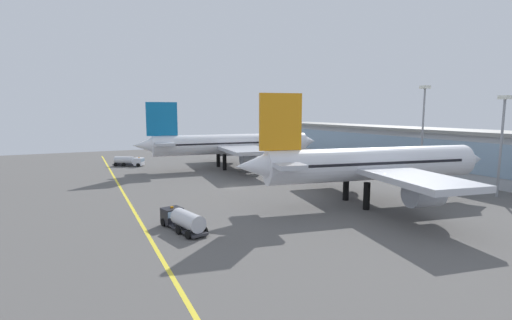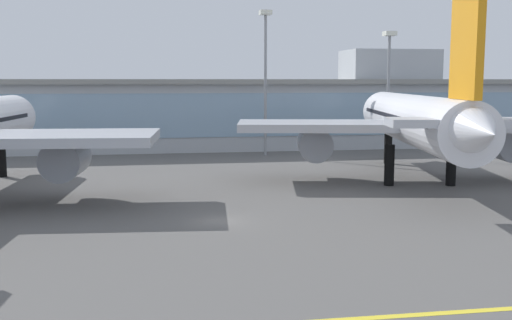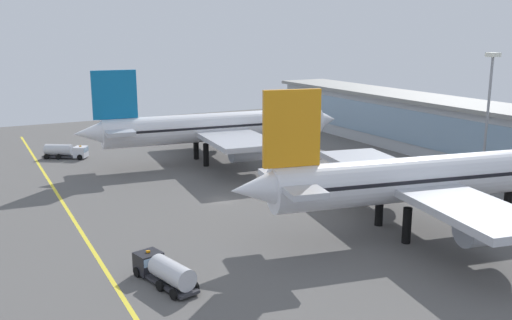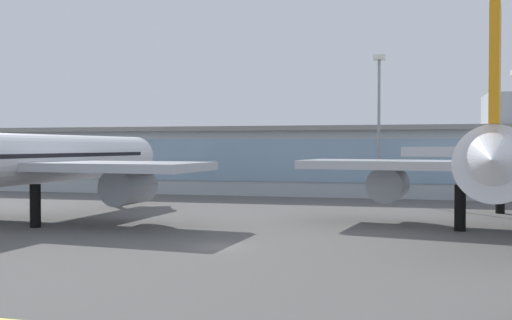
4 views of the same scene
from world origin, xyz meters
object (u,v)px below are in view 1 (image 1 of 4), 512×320
Objects in this scene: airliner_near_left at (232,144)px; baggage_tug_near at (182,219)px; apron_light_mast_centre at (502,129)px; airliner_near_right at (371,165)px; fuel_tanker_truck at (130,161)px; apron_light_mast_west at (423,118)px.

airliner_near_left reaches higher than baggage_tug_near.
airliner_near_right is at bearing -104.78° from apron_light_mast_centre.
apron_light_mast_centre is at bearing -19.31° from fuel_tanker_truck.
apron_light_mast_centre is (6.75, 59.24, 11.45)m from baggage_tug_near.
baggage_tug_near is at bearing -96.50° from apron_light_mast_centre.
baggage_tug_near is at bearing -58.93° from fuel_tanker_truck.
baggage_tug_near is at bearing -114.06° from airliner_near_left.
fuel_tanker_truck is at bearing 152.88° from airliner_near_left.
apron_light_mast_west is at bearing 174.45° from apron_light_mast_centre.
airliner_near_right is 31.05m from apron_light_mast_west.
airliner_near_left is 64.78m from apron_light_mast_centre.
apron_light_mast_west is 19.40m from apron_light_mast_centre.
apron_light_mast_west reaches higher than fuel_tanker_truck.
airliner_near_right is 5.42× the size of fuel_tanker_truck.
airliner_near_right is 5.18× the size of baggage_tug_near.
airliner_near_left is 5.83× the size of baggage_tug_near.
fuel_tanker_truck is 0.47× the size of apron_light_mast_centre.
fuel_tanker_truck is 93.79m from apron_light_mast_centre.
airliner_near_left is 2.46× the size of apron_light_mast_west.
apron_light_mast_west reaches higher than airliner_near_right.
airliner_near_right is at bearing -103.99° from baggage_tug_near.
fuel_tanker_truck is at bearing -15.06° from baggage_tug_near.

